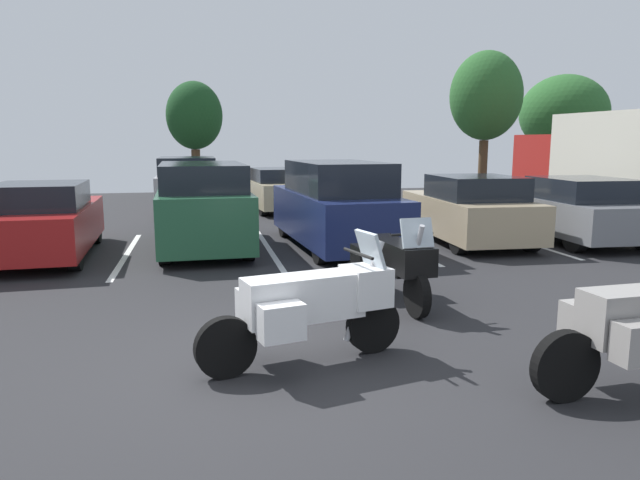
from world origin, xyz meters
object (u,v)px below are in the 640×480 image
object	(u,v)px
motorcycle_second	(395,261)
car_far_champagne	(278,189)
car_navy	(336,206)
car_far_silver	(188,185)
car_red	(45,221)
car_tan	(470,210)
box_truck	(622,165)
car_green	(203,206)
motorcycle_touring	(312,304)
car_grey	(573,209)

from	to	relation	value
motorcycle_second	car_far_champagne	world-z (taller)	car_far_champagne
car_navy	car_far_silver	bearing A→B (deg)	114.46
motorcycle_second	car_red	xyz separation A→B (m)	(-5.83, 4.64, 0.11)
car_tan	box_truck	xyz separation A→B (m)	(5.89, 2.35, 0.91)
car_red	car_green	xyz separation A→B (m)	(3.14, 0.36, 0.20)
car_navy	car_green	bearing A→B (deg)	171.81
car_green	box_truck	xyz separation A→B (m)	(11.99, 1.96, 0.71)
box_truck	car_tan	bearing A→B (deg)	-158.22
car_red	motorcycle_touring	bearing A→B (deg)	-57.74
motorcycle_touring	car_green	xyz separation A→B (m)	(-1.06, 7.02, 0.29)
car_far_silver	car_tan	bearing A→B (deg)	-48.00
motorcycle_touring	car_green	bearing A→B (deg)	98.61
motorcycle_second	car_grey	distance (m)	7.38
car_far_champagne	box_truck	world-z (taller)	box_truck
car_tan	car_far_silver	world-z (taller)	car_far_silver
motorcycle_second	car_navy	xyz separation A→B (m)	(0.20, 4.59, 0.30)
motorcycle_second	car_green	size ratio (longest dim) A/B	0.49
motorcycle_second	box_truck	size ratio (longest dim) A/B	0.32
motorcycle_touring	car_tan	xyz separation A→B (m)	(5.04, 6.63, 0.10)
car_red	car_grey	distance (m)	11.78
car_red	car_tan	world-z (taller)	car_tan
motorcycle_second	car_grey	xyz separation A→B (m)	(5.95, 4.37, 0.11)
car_navy	car_far_champagne	xyz separation A→B (m)	(-0.31, 7.32, -0.23)
car_far_silver	motorcycle_second	bearing A→B (deg)	-75.29
car_grey	car_navy	bearing A→B (deg)	177.85
motorcycle_touring	car_far_champagne	xyz separation A→B (m)	(1.51, 13.93, 0.06)
box_truck	car_far_silver	bearing A→B (deg)	158.47
car_green	car_tan	world-z (taller)	car_green
car_red	car_far_silver	distance (m)	7.72
car_far_champagne	car_tan	bearing A→B (deg)	-64.18
box_truck	car_navy	bearing A→B (deg)	-165.36
motorcycle_touring	car_far_champagne	world-z (taller)	car_far_champagne
motorcycle_second	car_green	world-z (taller)	car_green
car_grey	car_red	bearing A→B (deg)	178.68
car_red	box_truck	bearing A→B (deg)	8.74
car_green	car_far_silver	bearing A→B (deg)	93.56
motorcycle_second	car_far_champagne	size ratio (longest dim) A/B	0.49
car_navy	car_grey	bearing A→B (deg)	-2.15
car_grey	box_truck	bearing A→B (deg)	37.70
motorcycle_second	car_red	size ratio (longest dim) A/B	0.51
motorcycle_second	box_truck	distance (m)	11.67
car_far_silver	car_red	bearing A→B (deg)	-110.59
motorcycle_touring	car_navy	size ratio (longest dim) A/B	0.46
motorcycle_touring	car_green	world-z (taller)	car_green
car_grey	car_far_champagne	xyz separation A→B (m)	(-6.06, 7.54, -0.03)
car_red	car_green	distance (m)	3.17
car_green	car_far_champagne	world-z (taller)	car_green
car_tan	car_grey	distance (m)	2.54
motorcycle_touring	car_tan	world-z (taller)	car_tan
motorcycle_second	car_green	xyz separation A→B (m)	(-2.69, 5.00, 0.31)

